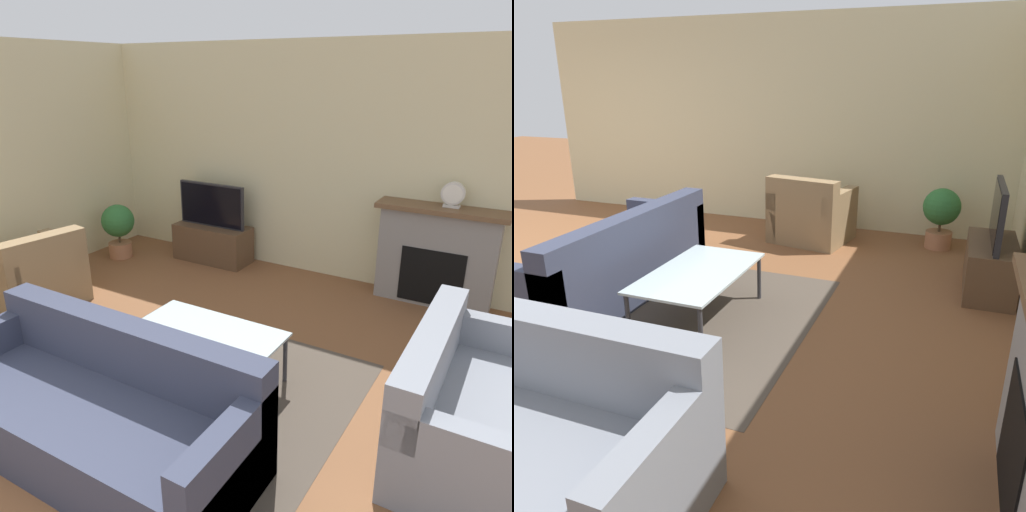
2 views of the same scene
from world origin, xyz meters
The scene contains 9 objects.
wall_left centered at (-2.94, 2.55, 1.35)m, with size 0.06×8.11×2.70m.
area_rug centered at (0.22, 2.50, 0.00)m, with size 2.40×1.90×0.00m.
tv_stand centered at (-1.29, 4.81, 0.24)m, with size 1.00×0.44×0.47m.
tv centered at (-1.29, 4.81, 0.75)m, with size 0.94×0.06×0.56m.
couch_sectional centered at (0.08, 1.53, 0.29)m, with size 2.22×0.88×0.82m.
couch_loveseat centered at (2.16, 2.76, 0.29)m, with size 0.86×1.51×0.82m.
armchair_by_window centered at (-2.17, 2.78, 0.30)m, with size 0.93×1.00×0.82m.
coffee_table centered at (0.22, 2.53, 0.40)m, with size 1.20×0.70×0.43m.
potted_plant centered at (-2.45, 4.29, 0.43)m, with size 0.43×0.43×0.72m.
Camera 2 is at (3.56, 4.43, 1.92)m, focal length 35.00 mm.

